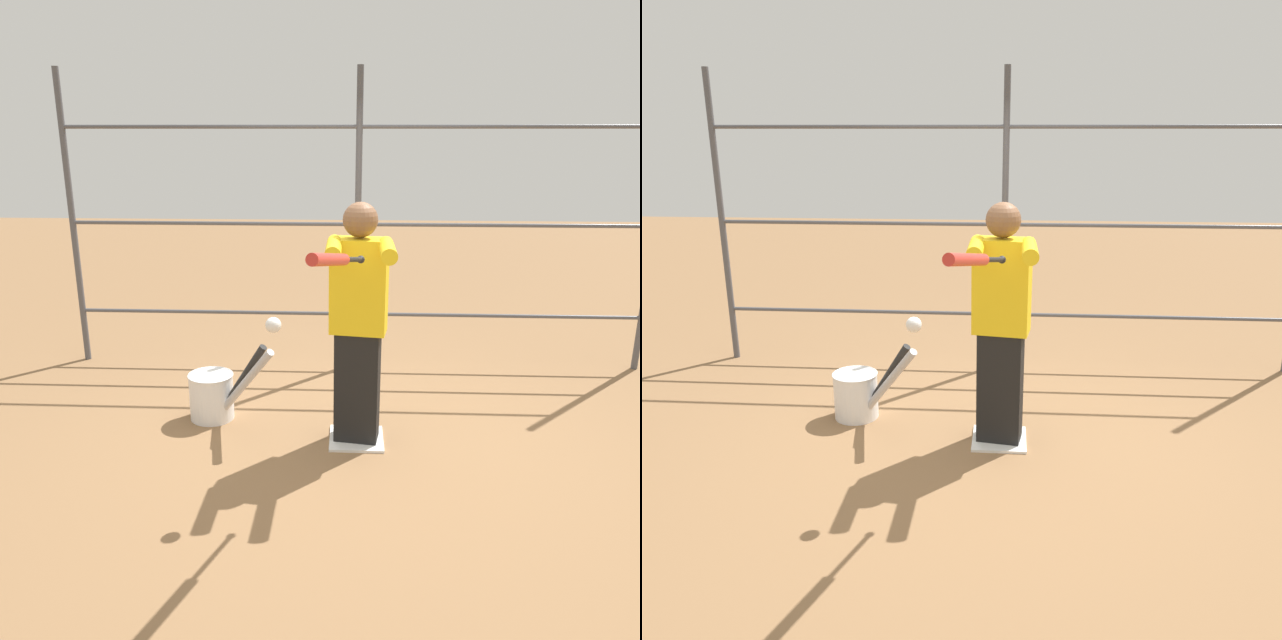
{
  "view_description": "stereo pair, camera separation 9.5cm",
  "coord_description": "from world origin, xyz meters",
  "views": [
    {
      "loc": [
        0.06,
        4.21,
        2.22
      ],
      "look_at": [
        0.26,
        0.27,
        1.02
      ],
      "focal_mm": 35.0,
      "sensor_mm": 36.0,
      "label": 1
    },
    {
      "loc": [
        -0.03,
        4.2,
        2.22
      ],
      "look_at": [
        0.26,
        0.27,
        1.02
      ],
      "focal_mm": 35.0,
      "sensor_mm": 36.0,
      "label": 2
    }
  ],
  "objects": [
    {
      "name": "ground_plane",
      "position": [
        0.0,
        0.0,
        0.0
      ],
      "size": [
        24.0,
        24.0,
        0.0
      ],
      "primitive_type": "plane",
      "color": "olive"
    },
    {
      "name": "home_plate",
      "position": [
        0.0,
        0.0,
        0.01
      ],
      "size": [
        0.4,
        0.4,
        0.02
      ],
      "color": "white",
      "rests_on": "ground"
    },
    {
      "name": "fence_backstop",
      "position": [
        0.0,
        -1.6,
        1.38
      ],
      "size": [
        5.48,
        0.06,
        2.77
      ],
      "color": "#4C4C51",
      "rests_on": "ground"
    },
    {
      "name": "batter",
      "position": [
        0.0,
        0.02,
        0.95
      ],
      "size": [
        0.45,
        0.64,
        1.76
      ],
      "color": "black",
      "rests_on": "ground"
    },
    {
      "name": "baseball_bat_swinging",
      "position": [
        0.15,
        1.0,
        1.57
      ],
      "size": [
        0.3,
        0.89,
        0.22
      ],
      "color": "black"
    },
    {
      "name": "softball_in_flight",
      "position": [
        0.52,
        0.68,
        1.11
      ],
      "size": [
        0.1,
        0.1,
        0.1
      ],
      "color": "white"
    },
    {
      "name": "bat_bucket",
      "position": [
        1.13,
        -0.31,
        0.21
      ],
      "size": [
        0.75,
        0.59,
        0.72
      ],
      "color": "white",
      "rests_on": "ground"
    }
  ]
}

